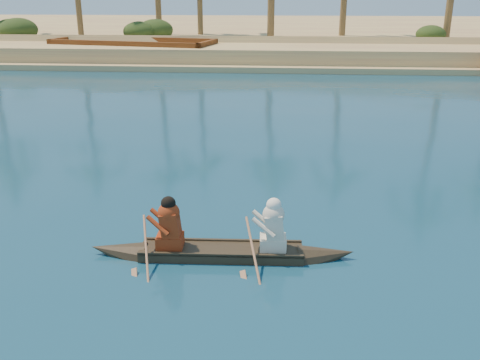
# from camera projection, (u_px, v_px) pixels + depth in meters

# --- Properties ---
(sandy_embankment) EXTENTS (150.00, 51.00, 1.50)m
(sandy_embankment) POSITION_uv_depth(u_px,v_px,m) (199.00, 34.00, 56.86)
(sandy_embankment) COLOR #D6C379
(sandy_embankment) RESTS_ON ground
(shrub_cluster) EXTENTS (100.00, 6.00, 2.40)m
(shrub_cluster) POSITION_uv_depth(u_px,v_px,m) (169.00, 40.00, 42.19)
(shrub_cluster) COLOR #243915
(shrub_cluster) RESTS_ON ground
(canoe) EXTENTS (5.13, 0.87, 1.41)m
(canoe) POSITION_uv_depth(u_px,v_px,m) (221.00, 244.00, 10.26)
(canoe) COLOR #31291A
(canoe) RESTS_ON ground
(barge_mid) EXTENTS (11.97, 5.97, 1.91)m
(barge_mid) POSITION_uv_depth(u_px,v_px,m) (134.00, 53.00, 38.10)
(barge_mid) COLOR brown
(barge_mid) RESTS_ON ground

